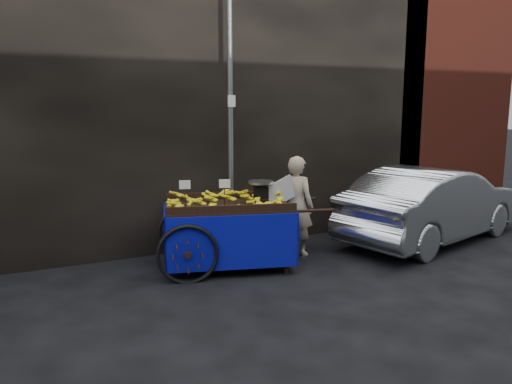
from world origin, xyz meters
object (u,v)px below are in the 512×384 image
banana_cart (224,211)px  plastic_bag (273,254)px  parked_car (433,204)px  vendor (296,206)px

banana_cart → plastic_bag: (0.75, -0.11, -0.71)m
banana_cart → parked_car: 3.82m
banana_cart → vendor: (1.25, 0.08, -0.04)m
parked_car → vendor: bearing=68.3°
banana_cart → plastic_bag: 1.04m
vendor → plastic_bag: (-0.50, -0.19, -0.67)m
vendor → plastic_bag: 0.86m
vendor → parked_car: vendor is taller
banana_cart → parked_car: size_ratio=0.68×
banana_cart → parked_car: bearing=12.1°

